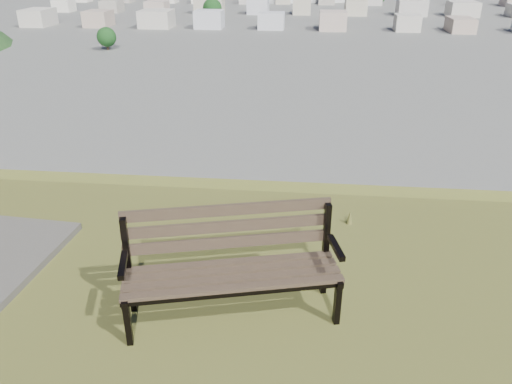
# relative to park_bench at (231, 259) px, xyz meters

# --- Properties ---
(park_bench) EXTENTS (1.98, 1.05, 0.99)m
(park_bench) POSITION_rel_park_bench_xyz_m (0.00, 0.00, 0.00)
(park_bench) COLOR #453628
(park_bench) RESTS_ON hilltop_mesa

